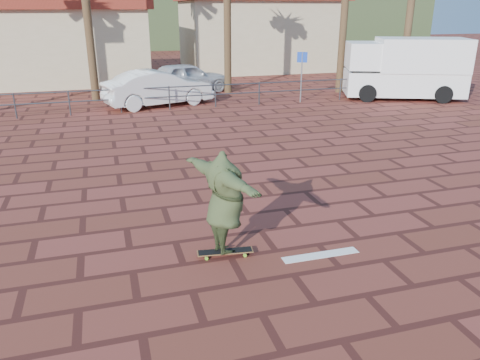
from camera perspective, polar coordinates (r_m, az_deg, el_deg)
name	(u,v)px	position (r m, az deg, el deg)	size (l,w,h in m)	color
ground	(261,231)	(9.15, 2.55, -6.21)	(120.00, 120.00, 0.00)	maroon
paint_stripe	(321,255)	(8.42, 9.80, -9.00)	(1.40, 0.22, 0.01)	white
guardrail	(169,94)	(20.21, -8.63, 10.36)	(24.06, 0.06, 1.00)	#47494F
building_west	(36,41)	(29.97, -23.57, 15.22)	(12.60, 7.60, 4.50)	beige
building_east	(259,32)	(33.53, 2.34, 17.61)	(10.60, 6.60, 5.00)	beige
hill_front	(119,18)	(57.81, -14.49, 18.59)	(70.00, 18.00, 6.00)	#384C28
longboard	(225,252)	(8.25, -1.83, -8.73)	(0.99, 0.33, 0.10)	olive
skateboarder	(224,203)	(7.84, -1.90, -2.78)	(2.24, 0.61, 1.83)	#384424
campervan	(406,67)	(23.77, 19.54, 12.82)	(5.80, 4.05, 2.77)	white
car_silver	(186,78)	(24.32, -6.59, 12.29)	(1.79, 4.46, 1.52)	silver
car_white	(158,88)	(21.15, -9.92, 10.99)	(1.64, 4.71, 1.55)	white
street_sign	(302,67)	(21.72, 7.54, 13.44)	(0.43, 0.22, 2.23)	gray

